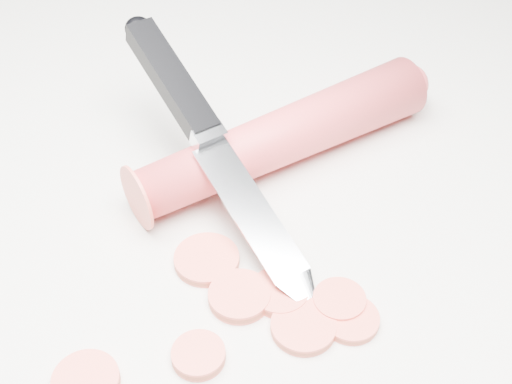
{
  "coord_description": "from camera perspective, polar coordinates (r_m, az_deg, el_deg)",
  "views": [
    {
      "loc": [
        -0.0,
        -0.27,
        0.33
      ],
      "look_at": [
        0.0,
        0.05,
        0.02
      ],
      "focal_mm": 50.0,
      "sensor_mm": 36.0,
      "label": 1
    }
  ],
  "objects": [
    {
      "name": "ground",
      "position": [
        0.43,
        -0.38,
        -6.36
      ],
      "size": [
        2.4,
        2.4,
        0.0
      ],
      "primitive_type": "plane",
      "color": "silver",
      "rests_on": "ground"
    },
    {
      "name": "carrot",
      "position": [
        0.48,
        2.23,
        4.46
      ],
      "size": [
        0.21,
        0.15,
        0.04
      ],
      "primitive_type": "cylinder",
      "rotation": [
        1.57,
        0.0,
        -1.03
      ],
      "color": "red",
      "rests_on": "ground"
    },
    {
      "name": "carrot_slice_1",
      "position": [
        0.4,
        3.83,
        -10.69
      ],
      "size": [
        0.04,
        0.04,
        0.01
      ],
      "primitive_type": "cylinder",
      "color": "#EF5343",
      "rests_on": "ground"
    },
    {
      "name": "carrot_slice_2",
      "position": [
        0.41,
        1.9,
        -8.01
      ],
      "size": [
        0.03,
        0.03,
        0.01
      ],
      "primitive_type": "cylinder",
      "color": "#EF5343",
      "rests_on": "ground"
    },
    {
      "name": "carrot_slice_3",
      "position": [
        0.41,
        -1.33,
        -8.35
      ],
      "size": [
        0.04,
        0.04,
        0.01
      ],
      "primitive_type": "cylinder",
      "color": "#EF5343",
      "rests_on": "ground"
    },
    {
      "name": "carrot_slice_4",
      "position": [
        0.41,
        6.68,
        -8.66
      ],
      "size": [
        0.03,
        0.03,
        0.01
      ],
      "primitive_type": "cylinder",
      "color": "#EF5343",
      "rests_on": "ground"
    },
    {
      "name": "carrot_slice_5",
      "position": [
        0.43,
        -3.97,
        -5.41
      ],
      "size": [
        0.04,
        0.04,
        0.01
      ],
      "primitive_type": "cylinder",
      "color": "#EF5343",
      "rests_on": "ground"
    },
    {
      "name": "carrot_slice_6",
      "position": [
        0.39,
        -4.63,
        -12.88
      ],
      "size": [
        0.03,
        0.03,
        0.01
      ],
      "primitive_type": "cylinder",
      "color": "#EF5343",
      "rests_on": "ground"
    },
    {
      "name": "carrot_slice_7",
      "position": [
        0.41,
        7.58,
        -10.06
      ],
      "size": [
        0.03,
        0.03,
        0.01
      ],
      "primitive_type": "cylinder",
      "color": "#EF5343",
      "rests_on": "ground"
    },
    {
      "name": "carrot_slice_8",
      "position": [
        0.39,
        -13.45,
        -14.5
      ],
      "size": [
        0.04,
        0.04,
        0.01
      ],
      "primitive_type": "cylinder",
      "color": "#EF5343",
      "rests_on": "ground"
    },
    {
      "name": "kitchen_knife",
      "position": [
        0.44,
        -2.96,
        3.34
      ],
      "size": [
        0.14,
        0.21,
        0.09
      ],
      "primitive_type": null,
      "color": "silver",
      "rests_on": "ground"
    }
  ]
}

